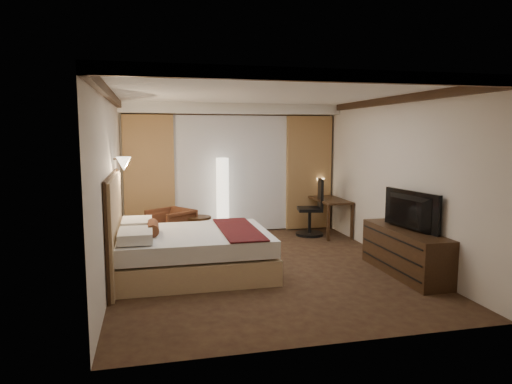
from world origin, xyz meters
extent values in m
cube|color=#321B13|center=(0.00, 0.00, 0.00)|extent=(4.50, 5.50, 0.01)
cube|color=white|center=(0.00, 0.00, 2.70)|extent=(4.50, 5.50, 0.01)
cube|color=silver|center=(0.00, 2.75, 1.35)|extent=(4.50, 0.02, 2.70)
cube|color=silver|center=(-2.25, 0.00, 1.35)|extent=(0.02, 5.50, 2.70)
cube|color=silver|center=(2.25, 0.00, 1.35)|extent=(0.02, 5.50, 2.70)
cube|color=white|center=(0.00, 2.50, 2.60)|extent=(4.50, 0.50, 0.20)
cube|color=silver|center=(0.00, 2.67, 1.25)|extent=(2.48, 0.04, 2.45)
cube|color=#A7794C|center=(-1.70, 2.61, 1.25)|extent=(1.00, 0.14, 2.45)
cube|color=#A7794C|center=(1.70, 2.61, 1.25)|extent=(1.00, 0.14, 2.45)
imported|color=#4E2B17|center=(-1.32, 1.92, 0.37)|extent=(0.97, 0.98, 0.74)
imported|color=black|center=(1.97, -0.85, 1.02)|extent=(0.82, 1.23, 0.15)
camera|label=1|loc=(-1.69, -6.81, 2.10)|focal=32.00mm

